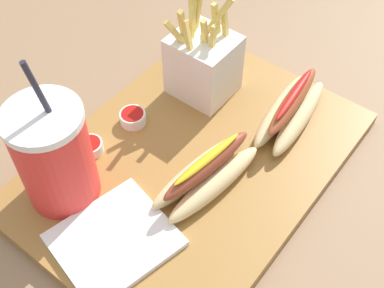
{
  "coord_description": "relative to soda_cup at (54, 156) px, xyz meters",
  "views": [
    {
      "loc": [
        -0.34,
        -0.26,
        0.57
      ],
      "look_at": [
        0.0,
        0.0,
        0.05
      ],
      "focal_mm": 46.77,
      "sensor_mm": 36.0,
      "label": 1
    }
  ],
  "objects": [
    {
      "name": "soda_cup",
      "position": [
        0.0,
        0.0,
        0.0
      ],
      "size": [
        0.09,
        0.09,
        0.22
      ],
      "color": "red",
      "rests_on": "food_tray"
    },
    {
      "name": "ground_plane",
      "position": [
        0.15,
        -0.1,
        -0.1
      ],
      "size": [
        2.4,
        2.4,
        0.02
      ],
      "primitive_type": "cube",
      "color": "#8C6B4C"
    },
    {
      "name": "fries_basket",
      "position": [
        0.26,
        -0.03,
        -0.02
      ],
      "size": [
        0.08,
        0.09,
        0.17
      ],
      "color": "white",
      "rests_on": "food_tray"
    },
    {
      "name": "ketchup_cup_2",
      "position": [
        0.07,
        0.02,
        -0.06
      ],
      "size": [
        0.04,
        0.04,
        0.02
      ],
      "color": "white",
      "rests_on": "food_tray"
    },
    {
      "name": "ketchup_cup_1",
      "position": [
        0.14,
        0.01,
        -0.06
      ],
      "size": [
        0.04,
        0.04,
        0.02
      ],
      "color": "white",
      "rests_on": "food_tray"
    },
    {
      "name": "hot_dog_1",
      "position": [
        0.12,
        -0.14,
        -0.05
      ],
      "size": [
        0.17,
        0.08,
        0.06
      ],
      "color": "#E5C689",
      "rests_on": "food_tray"
    },
    {
      "name": "napkin_stack",
      "position": [
        -0.02,
        -0.1,
        -0.07
      ],
      "size": [
        0.16,
        0.15,
        0.01
      ],
      "primitive_type": "cube",
      "rotation": [
        0.0,
        0.0,
        -0.22
      ],
      "color": "white",
      "rests_on": "food_tray"
    },
    {
      "name": "food_tray",
      "position": [
        0.15,
        -0.1,
        -0.08
      ],
      "size": [
        0.47,
        0.34,
        0.02
      ],
      "primitive_type": "cube",
      "color": "olive",
      "rests_on": "ground_plane"
    },
    {
      "name": "hot_dog_2",
      "position": [
        0.29,
        -0.17,
        -0.05
      ],
      "size": [
        0.17,
        0.08,
        0.06
      ],
      "color": "#E5C689",
      "rests_on": "food_tray"
    }
  ]
}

